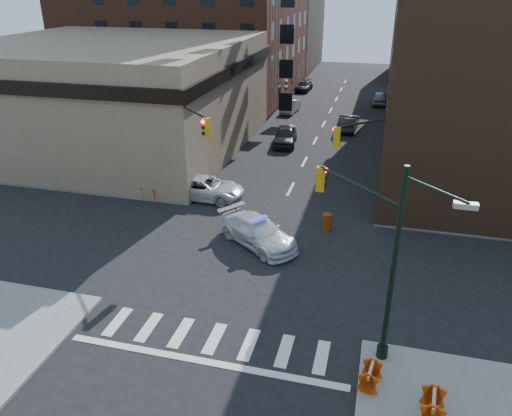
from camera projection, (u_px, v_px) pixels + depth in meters
The scene contains 27 objects.
ground at pixel (255, 258), 26.85m from camera, with size 140.00×140.00×0.00m, color black.
sidewalk_nw at pixel (141, 101), 60.82m from camera, with size 34.00×54.50×0.15m, color gray.
bank_building at pixel (114, 95), 43.32m from camera, with size 22.00×22.00×9.00m, color #8B775B.
commercial_row_ne at pixel (478, 68), 40.71m from camera, with size 14.00×34.00×14.00m, color #503420.
filler_nw at pixel (256, 16), 81.58m from camera, with size 20.00×18.00×16.00m, color #51483C.
filler_ne at pixel (450, 36), 72.08m from camera, with size 16.00×16.00×12.00m, color #582C1B.
signal_pole_se at pixel (374, 246), 18.69m from camera, with size 5.40×5.27×8.00m.
signal_pole_nw at pixel (186, 144), 31.05m from camera, with size 3.58×3.67×8.00m.
signal_pole_ne at pixel (378, 159), 28.40m from camera, with size 3.67×3.58×8.00m.
tree_ne_near at pixel (403, 98), 46.51m from camera, with size 3.00×3.00×4.85m.
tree_ne_far at pixel (402, 83), 53.54m from camera, with size 3.00×3.00×4.85m.
police_car at pixel (258, 232), 27.96m from camera, with size 2.17×5.33×1.55m, color silver.
pickup at pixel (204, 188), 33.89m from camera, with size 2.51×5.45×1.51m, color silver.
parked_car_wnear at pixel (285, 136), 44.84m from camera, with size 1.93×4.81×1.64m, color black.
parked_car_wfar at pixel (290, 107), 55.57m from camera, with size 1.40×4.02×1.32m, color #919498.
parked_car_wdeep at pixel (304, 86), 66.18m from camera, with size 1.78×4.39×1.27m, color black.
parked_car_enear at pixel (348, 122), 49.09m from camera, with size 1.63×4.69×1.54m, color black.
parked_car_efar at pixel (380, 98), 59.18m from camera, with size 1.77×4.40×1.50m, color gray.
pedestrian_a at pixel (188, 183), 33.77m from camera, with size 0.68×0.44×1.86m, color black.
pedestrian_b at pixel (133, 170), 36.05m from camera, with size 0.94×0.73×1.93m, color black.
pedestrian_c at pixel (114, 179), 34.62m from camera, with size 1.06×0.44×1.80m, color #212732.
barrel_road at pixel (327, 222), 29.68m from camera, with size 0.57×0.57×1.03m, color red.
barrel_bank at pixel (223, 187), 34.80m from camera, with size 0.50×0.50×0.88m, color red.
barricade_se_a at pixel (370, 376), 18.13m from camera, with size 1.13×0.57×0.85m, color orange, non-canonical shape.
barricade_se_b at pixel (432, 407), 16.77m from camera, with size 1.27×0.63×0.95m, color #BE4108, non-canonical shape.
barricade_nw_a at pixel (165, 184), 34.85m from camera, with size 1.21×0.60×0.90m, color #D26B09, non-canonical shape.
barricade_nw_b at pixel (150, 192), 33.70m from camera, with size 1.19×0.59×0.89m, color #CA4409, non-canonical shape.
Camera 1 is at (5.86, -22.47, 13.76)m, focal length 35.00 mm.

